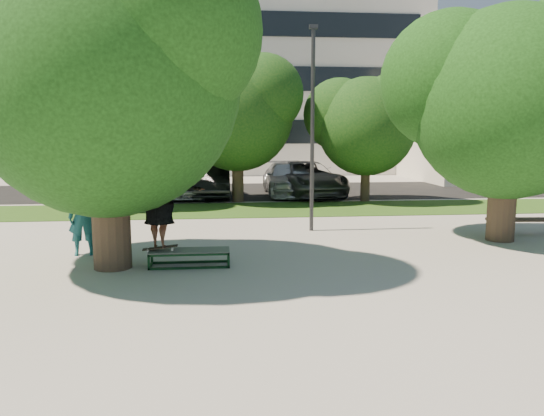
{
  "coord_description": "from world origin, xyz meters",
  "views": [
    {
      "loc": [
        -1.82,
        -10.85,
        3.03
      ],
      "look_at": [
        -0.66,
        0.6,
        1.36
      ],
      "focal_mm": 35.0,
      "sensor_mm": 36.0,
      "label": 1
    }
  ],
  "objects": [
    {
      "name": "grass_strip",
      "position": [
        1.0,
        9.5,
        0.01
      ],
      "size": [
        30.0,
        4.0,
        0.02
      ],
      "primitive_type": "cube",
      "color": "#264A15",
      "rests_on": "ground"
    },
    {
      "name": "car_silver_a",
      "position": [
        -3.5,
        13.5,
        0.72
      ],
      "size": [
        2.32,
        4.46,
        1.45
      ],
      "primitive_type": "imported",
      "rotation": [
        0.0,
        0.0,
        0.15
      ],
      "color": "silver",
      "rests_on": "asphalt_strip"
    },
    {
      "name": "lamppost",
      "position": [
        1.0,
        5.0,
        3.15
      ],
      "size": [
        0.25,
        0.15,
        6.11
      ],
      "color": "#2D2D30",
      "rests_on": "ground"
    },
    {
      "name": "grind_box",
      "position": [
        -2.5,
        0.98,
        0.19
      ],
      "size": [
        1.8,
        0.6,
        0.38
      ],
      "color": "#103218",
      "rests_on": "ground"
    },
    {
      "name": "asphalt_strip",
      "position": [
        0.0,
        16.0,
        0.01
      ],
      "size": [
        40.0,
        8.0,
        0.01
      ],
      "primitive_type": "cube",
      "color": "black",
      "rests_on": "ground"
    },
    {
      "name": "car_silver_b",
      "position": [
        1.5,
        14.18,
        0.78
      ],
      "size": [
        2.19,
        5.38,
        1.56
      ],
      "primitive_type": "imported",
      "rotation": [
        0.0,
        0.0,
        0.0
      ],
      "color": "#B4B5BA",
      "rests_on": "asphalt_strip"
    },
    {
      "name": "car_grey",
      "position": [
        2.27,
        13.86,
        0.81
      ],
      "size": [
        3.65,
        6.21,
        1.62
      ],
      "primitive_type": "imported",
      "rotation": [
        0.0,
        0.0,
        0.17
      ],
      "color": "#525256",
      "rests_on": "asphalt_strip"
    },
    {
      "name": "bench",
      "position": [
        7.65,
        3.84,
        0.39
      ],
      "size": [
        3.05,
        0.64,
        0.46
      ],
      "rotation": [
        0.0,
        0.0,
        -0.08
      ],
      "color": "#453729",
      "rests_on": "ground"
    },
    {
      "name": "car_dark",
      "position": [
        -2.12,
        13.79,
        0.77
      ],
      "size": [
        1.67,
        4.69,
        1.54
      ],
      "primitive_type": "imported",
      "rotation": [
        0.0,
        0.0,
        -0.01
      ],
      "color": "black",
      "rests_on": "asphalt_strip"
    },
    {
      "name": "ground",
      "position": [
        0.0,
        0.0,
        0.0
      ],
      "size": [
        120.0,
        120.0,
        0.0
      ],
      "primitive_type": "plane",
      "color": "gray",
      "rests_on": "ground"
    },
    {
      "name": "bg_tree_left",
      "position": [
        -6.57,
        11.07,
        3.73
      ],
      "size": [
        5.28,
        4.51,
        5.77
      ],
      "color": "#38281E",
      "rests_on": "ground"
    },
    {
      "name": "bg_tree_mid",
      "position": [
        -1.08,
        12.08,
        4.02
      ],
      "size": [
        5.76,
        4.92,
        6.24
      ],
      "color": "#38281E",
      "rests_on": "ground"
    },
    {
      "name": "tree_left",
      "position": [
        -4.29,
        1.09,
        4.42
      ],
      "size": [
        6.96,
        5.95,
        7.12
      ],
      "color": "#38281E",
      "rests_on": "ground"
    },
    {
      "name": "tree_right",
      "position": [
        5.92,
        3.08,
        4.09
      ],
      "size": [
        6.24,
        5.33,
        6.51
      ],
      "color": "#38281E",
      "rests_on": "ground"
    },
    {
      "name": "skater_rig",
      "position": [
        -3.15,
        0.98,
        1.3
      ],
      "size": [
        2.14,
        0.86,
        1.77
      ],
      "rotation": [
        0.0,
        0.0,
        3.0
      ],
      "color": "white",
      "rests_on": "grind_box"
    },
    {
      "name": "office_building",
      "position": [
        -2.0,
        31.98,
        8.0
      ],
      "size": [
        30.0,
        14.12,
        16.0
      ],
      "color": "beige",
      "rests_on": "ground"
    },
    {
      "name": "bg_tree_right",
      "position": [
        4.43,
        11.57,
        3.49
      ],
      "size": [
        5.04,
        4.31,
        5.43
      ],
      "color": "#38281E",
      "rests_on": "ground"
    },
    {
      "name": "side_building",
      "position": [
        18.0,
        22.0,
        4.0
      ],
      "size": [
        15.0,
        10.0,
        8.0
      ],
      "primitive_type": "cube",
      "color": "beige",
      "rests_on": "ground"
    },
    {
      "name": "bystander",
      "position": [
        -5.15,
        2.37,
        0.95
      ],
      "size": [
        0.76,
        0.56,
        1.91
      ],
      "primitive_type": "imported",
      "rotation": [
        0.0,
        0.0,
        0.16
      ],
      "color": "#164F56",
      "rests_on": "ground"
    }
  ]
}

